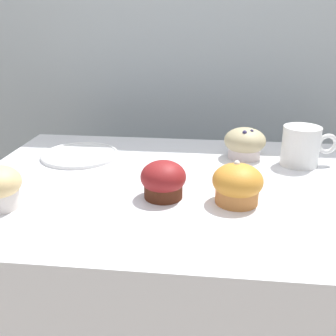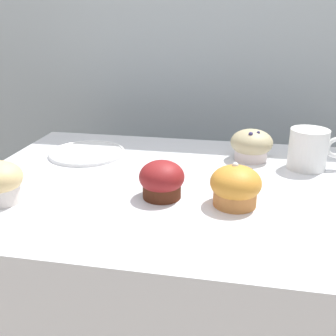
{
  "view_description": "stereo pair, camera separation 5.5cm",
  "coord_description": "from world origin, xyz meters",
  "px_view_note": "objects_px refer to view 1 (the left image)",
  "views": [
    {
      "loc": [
        0.01,
        -0.77,
        1.23
      ],
      "look_at": [
        -0.07,
        -0.03,
        0.94
      ],
      "focal_mm": 42.0,
      "sensor_mm": 36.0,
      "label": 1
    },
    {
      "loc": [
        0.07,
        -0.76,
        1.23
      ],
      "look_at": [
        -0.07,
        -0.03,
        0.94
      ],
      "focal_mm": 42.0,
      "sensor_mm": 36.0,
      "label": 2
    }
  ],
  "objects_px": {
    "muffin_back_left": "(245,143)",
    "muffin_front_left": "(237,184)",
    "coffee_cup": "(302,145)",
    "muffin_front_center": "(163,180)",
    "serving_plate": "(80,155)"
  },
  "relations": [
    {
      "from": "muffin_back_left",
      "to": "coffee_cup",
      "type": "relative_size",
      "value": 0.78
    },
    {
      "from": "muffin_front_left",
      "to": "coffee_cup",
      "type": "xyz_separation_m",
      "value": [
        0.16,
        0.22,
        0.01
      ]
    },
    {
      "from": "coffee_cup",
      "to": "serving_plate",
      "type": "distance_m",
      "value": 0.54
    },
    {
      "from": "muffin_back_left",
      "to": "muffin_front_center",
      "type": "bearing_deg",
      "value": -124.19
    },
    {
      "from": "muffin_back_left",
      "to": "muffin_front_left",
      "type": "height_order",
      "value": "muffin_front_left"
    },
    {
      "from": "serving_plate",
      "to": "coffee_cup",
      "type": "bearing_deg",
      "value": 0.25
    },
    {
      "from": "muffin_back_left",
      "to": "serving_plate",
      "type": "height_order",
      "value": "muffin_back_left"
    },
    {
      "from": "muffin_back_left",
      "to": "serving_plate",
      "type": "distance_m",
      "value": 0.41
    },
    {
      "from": "muffin_back_left",
      "to": "coffee_cup",
      "type": "bearing_deg",
      "value": -15.8
    },
    {
      "from": "muffin_back_left",
      "to": "coffee_cup",
      "type": "height_order",
      "value": "coffee_cup"
    },
    {
      "from": "muffin_front_center",
      "to": "muffin_front_left",
      "type": "relative_size",
      "value": 0.93
    },
    {
      "from": "muffin_back_left",
      "to": "coffee_cup",
      "type": "xyz_separation_m",
      "value": [
        0.13,
        -0.04,
        0.01
      ]
    },
    {
      "from": "muffin_front_center",
      "to": "muffin_front_left",
      "type": "xyz_separation_m",
      "value": [
        0.14,
        -0.01,
        0.0
      ]
    },
    {
      "from": "muffin_front_center",
      "to": "muffin_back_left",
      "type": "distance_m",
      "value": 0.31
    },
    {
      "from": "muffin_back_left",
      "to": "coffee_cup",
      "type": "distance_m",
      "value": 0.13
    }
  ]
}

